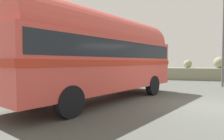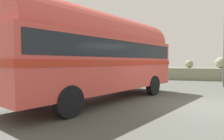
{
  "view_description": "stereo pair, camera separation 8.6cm",
  "coord_description": "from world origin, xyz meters",
  "views": [
    {
      "loc": [
        -1.36,
        -8.0,
        1.66
      ],
      "look_at": [
        -3.74,
        0.31,
        1.31
      ],
      "focal_mm": 31.97,
      "sensor_mm": 36.0,
      "label": 1
    },
    {
      "loc": [
        -1.28,
        -7.98,
        1.66
      ],
      "look_at": [
        -3.74,
        0.31,
        1.31
      ],
      "focal_mm": 31.97,
      "sensor_mm": 36.0,
      "label": 2
    }
  ],
  "objects": [
    {
      "name": "vintage_coach",
      "position": [
        -4.15,
        0.04,
        2.05
      ],
      "size": [
        5.53,
        8.84,
        3.7
      ],
      "rotation": [
        0.0,
        0.0,
        -0.4
      ],
      "color": "black",
      "rests_on": "ground"
    },
    {
      "name": "ground",
      "position": [
        0.0,
        0.0,
        0.01
      ],
      "size": [
        32.0,
        26.0,
        0.02
      ],
      "color": "#4B4E49"
    },
    {
      "name": "breakwater",
      "position": [
        0.24,
        11.82,
        0.73
      ],
      "size": [
        31.36,
        2.12,
        2.4
      ],
      "color": "gray",
      "rests_on": "ground"
    }
  ]
}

